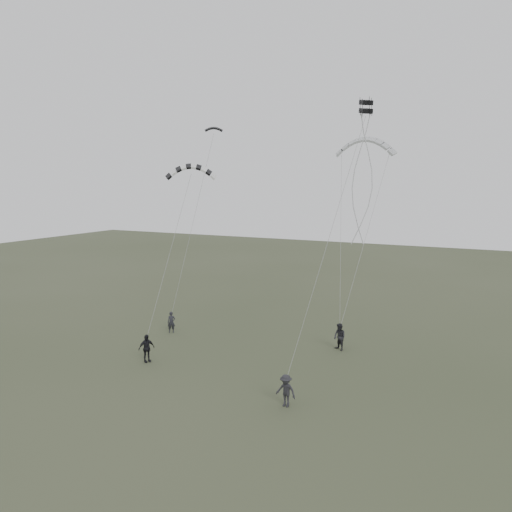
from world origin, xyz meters
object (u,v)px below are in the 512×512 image
at_px(flyer_center, 147,348).
at_px(flyer_far, 286,391).
at_px(kite_striped, 191,166).
at_px(kite_box, 366,107).
at_px(flyer_right, 340,337).
at_px(kite_dark_small, 214,128).
at_px(kite_pale_large, 366,139).
at_px(flyer_left, 171,322).

distance_m(flyer_center, flyer_far, 10.80).
distance_m(kite_striped, kite_box, 12.90).
bearing_deg(flyer_right, kite_dark_small, -158.59).
relative_size(flyer_right, kite_dark_small, 1.37).
bearing_deg(kite_pale_large, flyer_right, -96.41).
distance_m(kite_dark_small, kite_box, 15.47).
relative_size(flyer_far, kite_striped, 0.50).
xyz_separation_m(flyer_far, kite_dark_small, (-11.28, 11.91, 14.89)).
distance_m(kite_pale_large, kite_box, 10.46).
bearing_deg(flyer_right, flyer_center, -111.43).
xyz_separation_m(flyer_left, flyer_center, (2.34, -5.97, 0.09)).
xyz_separation_m(flyer_left, kite_dark_small, (1.67, 3.92, 14.93)).
xyz_separation_m(flyer_center, kite_striped, (0.66, 4.59, 11.71)).
xyz_separation_m(flyer_left, kite_pale_large, (12.94, 7.01, 13.88)).
distance_m(flyer_center, kite_box, 19.86).
relative_size(flyer_left, flyer_right, 0.87).
height_order(flyer_left, flyer_far, flyer_far).
height_order(flyer_center, flyer_far, flyer_center).
xyz_separation_m(flyer_left, kite_box, (15.44, -3.11, 14.75)).
height_order(flyer_right, kite_box, kite_box).
bearing_deg(flyer_right, kite_box, -29.89).
height_order(kite_dark_small, kite_striped, kite_dark_small).
bearing_deg(flyer_far, kite_box, 70.27).
xyz_separation_m(flyer_right, flyer_center, (-10.54, -7.72, -0.03)).
relative_size(flyer_right, kite_striped, 0.55).
xyz_separation_m(kite_dark_small, kite_striped, (1.33, -5.30, -3.12)).
distance_m(flyer_right, kite_pale_large, 14.72).
height_order(flyer_far, kite_striped, kite_striped).
xyz_separation_m(flyer_right, kite_pale_large, (0.06, 5.25, 13.76)).
xyz_separation_m(flyer_far, kite_pale_large, (-0.01, 15.00, 13.84)).
height_order(flyer_far, kite_pale_large, kite_pale_large).
bearing_deg(flyer_far, flyer_left, 155.66).
distance_m(flyer_center, kite_pale_large, 21.70).
bearing_deg(kite_dark_small, flyer_far, -77.15).
bearing_deg(flyer_center, flyer_far, -72.49).
bearing_deg(kite_striped, flyer_center, -130.88).
distance_m(flyer_far, kite_box, 15.70).
xyz_separation_m(flyer_left, flyer_right, (12.88, 1.76, 0.12)).
bearing_deg(flyer_center, kite_box, -49.40).
height_order(flyer_far, kite_box, kite_box).
relative_size(flyer_far, kite_box, 2.48).
xyz_separation_m(flyer_center, kite_dark_small, (-0.67, 9.89, 14.83)).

